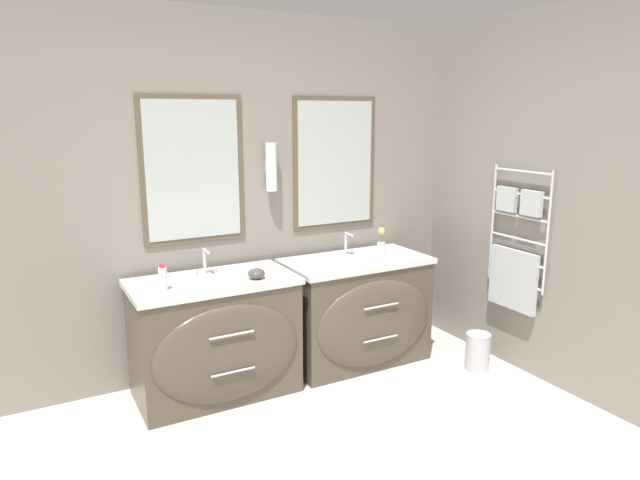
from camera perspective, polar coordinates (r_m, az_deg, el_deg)
wall_back at (r=4.14m, az=-11.22°, el=4.13°), size 5.70×0.16×2.60m
wall_right at (r=4.33m, az=21.24°, el=3.68°), size 0.13×4.08×2.60m
vanity_left at (r=3.97m, az=-10.31°, el=-9.55°), size 1.10×0.65×0.82m
vanity_right at (r=4.42m, az=3.82°, el=-7.01°), size 1.10×0.65×0.82m
faucet_left at (r=3.98m, az=-11.41°, el=-2.17°), size 0.17×0.11×0.18m
faucet_right at (r=4.43m, az=2.67°, el=-0.41°), size 0.17×0.11×0.18m
toiletry_bottle at (r=3.67m, az=-15.44°, el=-3.70°), size 0.05×0.05×0.17m
amenity_bowl at (r=3.82m, az=-6.38°, el=-3.36°), size 0.12×0.12×0.07m
flower_vase at (r=4.44m, az=6.14°, el=-0.31°), size 0.06×0.06×0.22m
waste_bin at (r=4.53m, az=15.50°, el=-10.62°), size 0.19×0.19×0.28m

